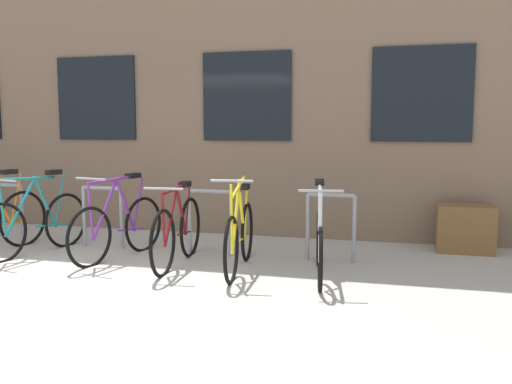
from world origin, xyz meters
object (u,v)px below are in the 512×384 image
at_px(bicycle_silver, 319,242).
at_px(bicycle_yellow, 240,236).
at_px(planter_box, 465,229).
at_px(bicycle_purple, 118,226).
at_px(bicycle_teal, 36,222).
at_px(bicycle_maroon, 178,231).

xyz_separation_m(bicycle_silver, bicycle_yellow, (-0.89, 0.04, 0.02)).
bearing_deg(planter_box, bicycle_purple, -160.71).
height_order(bicycle_teal, bicycle_yellow, bicycle_yellow).
bearing_deg(bicycle_maroon, planter_box, 25.51).
bearing_deg(bicycle_yellow, bicycle_silver, -2.25).
relative_size(bicycle_purple, planter_box, 2.35).
distance_m(bicycle_teal, bicycle_maroon, 1.94).
distance_m(bicycle_purple, planter_box, 4.35).
height_order(bicycle_purple, bicycle_yellow, bicycle_yellow).
bearing_deg(bicycle_purple, bicycle_teal, -177.61).
bearing_deg(bicycle_maroon, bicycle_purple, 171.15).
relative_size(bicycle_yellow, planter_box, 2.45).
distance_m(bicycle_yellow, bicycle_maroon, 0.76).
relative_size(bicycle_teal, planter_box, 2.44).
bearing_deg(bicycle_yellow, bicycle_purple, 173.74).
xyz_separation_m(bicycle_maroon, planter_box, (3.28, 1.56, -0.09)).
bearing_deg(bicycle_teal, bicycle_purple, 2.39).
bearing_deg(planter_box, bicycle_yellow, -147.39).
xyz_separation_m(bicycle_purple, bicycle_silver, (2.48, -0.21, -0.02)).
bearing_deg(bicycle_yellow, bicycle_teal, 177.30).
bearing_deg(bicycle_teal, bicycle_yellow, -2.70).
bearing_deg(bicycle_maroon, bicycle_silver, -2.79).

